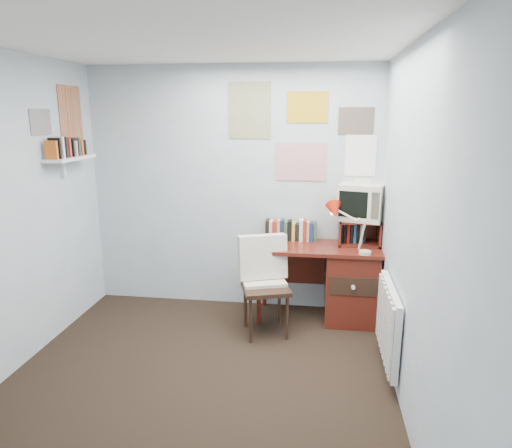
% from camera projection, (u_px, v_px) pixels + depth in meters
% --- Properties ---
extents(ground, '(3.50, 3.50, 0.00)m').
position_uv_depth(ground, '(191.00, 397.00, 3.34)').
color(ground, black).
rests_on(ground, ground).
extents(back_wall, '(3.00, 0.02, 2.50)m').
position_uv_depth(back_wall, '(233.00, 190.00, 4.73)').
color(back_wall, silver).
rests_on(back_wall, ground).
extents(right_wall, '(0.02, 3.50, 2.50)m').
position_uv_depth(right_wall, '(417.00, 240.00, 2.85)').
color(right_wall, silver).
rests_on(right_wall, ground).
extents(ceiling, '(3.00, 3.50, 0.02)m').
position_uv_depth(ceiling, '(177.00, 32.00, 2.75)').
color(ceiling, white).
rests_on(ceiling, back_wall).
extents(desk, '(1.20, 0.55, 0.76)m').
position_uv_depth(desk, '(345.00, 281.00, 4.51)').
color(desk, '#5D1E15').
rests_on(desk, ground).
extents(desk_chair, '(0.57, 0.55, 0.89)m').
position_uv_depth(desk_chair, '(266.00, 289.00, 4.21)').
color(desk_chair, black).
rests_on(desk_chair, ground).
extents(desk_lamp, '(0.34, 0.32, 0.41)m').
position_uv_depth(desk_lamp, '(366.00, 233.00, 4.15)').
color(desk_lamp, red).
rests_on(desk_lamp, desk).
extents(tv_riser, '(0.40, 0.30, 0.25)m').
position_uv_depth(tv_riser, '(359.00, 232.00, 4.49)').
color(tv_riser, '#5D1E15').
rests_on(tv_riser, desk).
extents(crt_tv, '(0.49, 0.47, 0.39)m').
position_uv_depth(crt_tv, '(362.00, 200.00, 4.43)').
color(crt_tv, beige).
rests_on(crt_tv, tv_riser).
extents(book_row, '(0.60, 0.14, 0.22)m').
position_uv_depth(book_row, '(295.00, 229.00, 4.65)').
color(book_row, '#5D1E15').
rests_on(book_row, desk).
extents(radiator, '(0.09, 0.80, 0.60)m').
position_uv_depth(radiator, '(389.00, 323.00, 3.58)').
color(radiator, white).
rests_on(radiator, right_wall).
extents(wall_shelf, '(0.20, 0.62, 0.24)m').
position_uv_depth(wall_shelf, '(70.00, 158.00, 4.20)').
color(wall_shelf, white).
rests_on(wall_shelf, left_wall).
extents(posters_back, '(1.20, 0.01, 0.90)m').
position_uv_depth(posters_back, '(302.00, 131.00, 4.49)').
color(posters_back, white).
rests_on(posters_back, back_wall).
extents(posters_left, '(0.01, 0.70, 0.60)m').
position_uv_depth(posters_left, '(56.00, 116.00, 4.12)').
color(posters_left, white).
rests_on(posters_left, left_wall).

